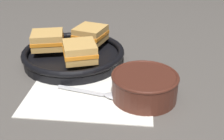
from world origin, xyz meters
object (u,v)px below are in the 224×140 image
(spoon, at_px, (106,94))
(sandwich_near_left, at_px, (80,51))
(sandwich_near_right, at_px, (91,34))
(skillet, at_px, (74,55))
(sandwich_far_left, at_px, (48,40))
(soup_bowl, at_px, (145,85))

(spoon, distance_m, sandwich_near_left, 0.15)
(sandwich_near_right, bearing_deg, skillet, -133.57)
(skillet, bearing_deg, sandwich_near_left, -73.57)
(sandwich_near_right, height_order, sandwich_far_left, same)
(soup_bowl, bearing_deg, sandwich_far_left, 137.10)
(sandwich_far_left, bearing_deg, skillet, -13.57)
(sandwich_near_left, bearing_deg, sandwich_far_left, 136.43)
(sandwich_near_left, distance_m, sandwich_near_right, 0.13)
(spoon, distance_m, skillet, 0.22)
(skillet, bearing_deg, sandwich_far_left, 166.43)
(spoon, xyz_separation_m, sandwich_far_left, (-0.15, 0.22, 0.06))
(skillet, relative_size, sandwich_far_left, 3.11)
(spoon, relative_size, skillet, 0.57)
(spoon, height_order, skillet, skillet)
(spoon, relative_size, sandwich_near_left, 1.66)
(soup_bowl, height_order, skillet, soup_bowl)
(sandwich_near_left, bearing_deg, soup_bowl, -42.47)
(spoon, bearing_deg, sandwich_far_left, 149.30)
(spoon, height_order, sandwich_near_left, sandwich_near_left)
(sandwich_near_left, relative_size, sandwich_far_left, 1.07)
(spoon, distance_m, sandwich_far_left, 0.27)
(soup_bowl, distance_m, spoon, 0.09)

